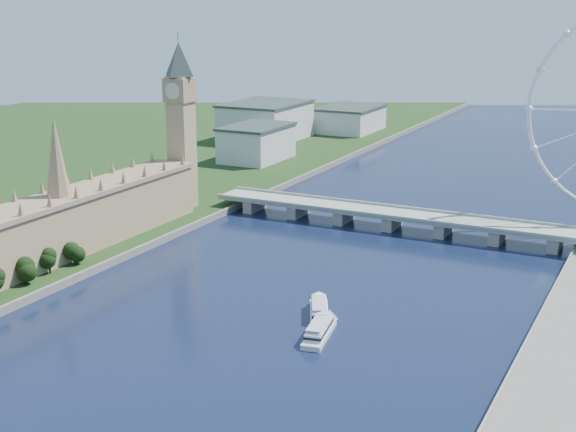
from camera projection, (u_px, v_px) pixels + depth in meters
The scene contains 6 objects.
parliament_range at pixel (61, 225), 398.39m from camera, with size 24.00×200.00×70.00m.
big_ben at pixel (180, 104), 479.09m from camera, with size 20.02×20.02×110.00m.
westminster_bridge at pixel (392, 217), 458.35m from camera, with size 220.00×22.00×9.50m.
city_skyline at pixel (543, 137), 663.19m from camera, with size 505.00×280.00×32.00m.
tour_boat_near at pixel (319, 316), 332.21m from camera, with size 7.77×30.37×6.72m, color white, non-canonical shape.
tour_boat_far at pixel (319, 337), 311.38m from camera, with size 7.97×31.12×6.89m, color silver, non-canonical shape.
Camera 1 is at (144.63, -122.31, 126.63)m, focal length 50.00 mm.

